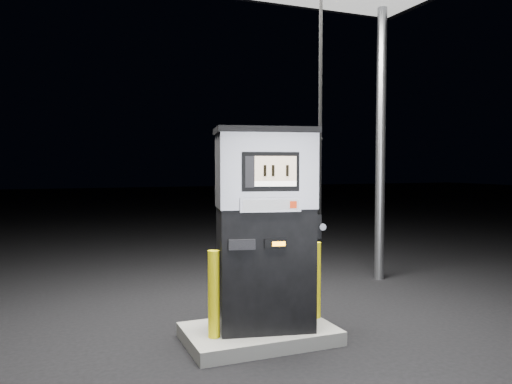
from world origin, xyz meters
name	(u,v)px	position (x,y,z in m)	size (l,w,h in m)	color
ground	(259,341)	(0.00, 0.00, 0.00)	(80.00, 80.00, 0.00)	black
pump_island	(259,334)	(0.00, 0.00, 0.07)	(1.60, 1.00, 0.15)	gray
fuel_dispenser	(265,226)	(0.05, -0.05, 1.26)	(1.24, 0.84, 4.47)	black
bollard_left	(214,294)	(-0.55, -0.12, 0.60)	(0.12, 0.12, 0.89)	#FEEC0E
bollard_right	(316,280)	(0.74, 0.08, 0.59)	(0.12, 0.12, 0.88)	#FEEC0E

